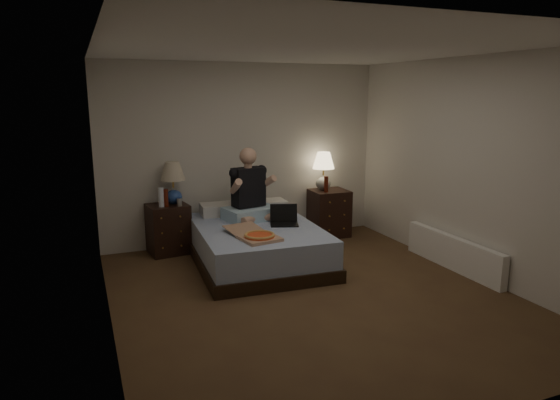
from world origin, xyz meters
name	(u,v)px	position (x,y,z in m)	size (l,w,h in m)	color
floor	(312,295)	(0.00, 0.00, 0.00)	(4.00, 4.50, 0.00)	brown
ceiling	(316,48)	(0.00, 0.00, 2.50)	(4.00, 4.50, 0.00)	white
wall_back	(244,154)	(0.00, 2.25, 1.25)	(4.00, 2.50, 0.00)	silver
wall_front	(481,237)	(0.00, -2.25, 1.25)	(4.00, 2.50, 0.00)	silver
wall_left	(102,193)	(-2.00, 0.00, 1.25)	(4.50, 2.50, 0.00)	silver
wall_right	(471,167)	(2.00, 0.00, 1.25)	(4.50, 2.50, 0.00)	silver
bed	(257,245)	(-0.19, 1.19, 0.24)	(1.43, 1.91, 0.48)	#5B7AB7
nightstand_left	(168,229)	(-1.14, 2.03, 0.33)	(0.50, 0.45, 0.65)	black
nightstand_right	(329,213)	(1.22, 1.97, 0.34)	(0.53, 0.47, 0.69)	black
lamp_left	(173,183)	(-1.04, 2.05, 0.93)	(0.32, 0.32, 0.56)	#284895
lamp_right	(323,171)	(1.15, 2.04, 0.97)	(0.32, 0.32, 0.56)	gray
water_bottle	(161,197)	(-1.22, 1.94, 0.78)	(0.07, 0.07, 0.25)	white
soda_can	(179,202)	(-1.00, 1.90, 0.70)	(0.07, 0.07, 0.10)	#B2B1AD
beer_bottle_left	(166,198)	(-1.16, 1.93, 0.77)	(0.06, 0.06, 0.23)	#5B1B0D
beer_bottle_right	(326,184)	(1.11, 1.87, 0.80)	(0.06, 0.06, 0.23)	#561A0C
person	(250,184)	(-0.15, 1.54, 0.94)	(0.66, 0.52, 0.93)	black
laptop	(284,216)	(0.14, 1.11, 0.60)	(0.34, 0.28, 0.24)	black
pizza_box	(259,236)	(-0.36, 0.63, 0.52)	(0.40, 0.76, 0.08)	tan
radiator	(453,253)	(1.93, 0.11, 0.20)	(0.10, 1.60, 0.40)	white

